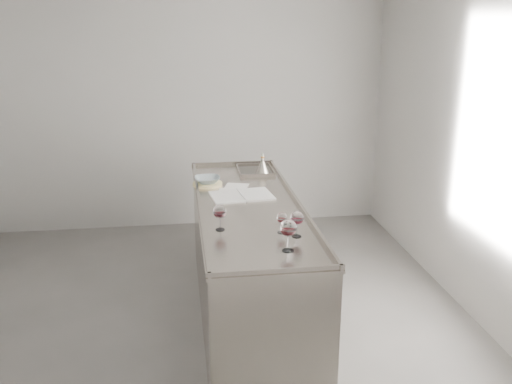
{
  "coord_description": "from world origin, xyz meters",
  "views": [
    {
      "loc": [
        -0.0,
        -3.68,
        2.29
      ],
      "look_at": [
        0.56,
        0.35,
        1.02
      ],
      "focal_mm": 40.0,
      "sensor_mm": 36.0,
      "label": 1
    }
  ],
  "objects": [
    {
      "name": "room_shell",
      "position": [
        0.0,
        0.0,
        1.4
      ],
      "size": [
        4.54,
        5.04,
        2.84
      ],
      "color": "#575451",
      "rests_on": "ground"
    },
    {
      "name": "wine_glass_middle",
      "position": [
        0.62,
        -0.59,
        1.08
      ],
      "size": [
        0.1,
        0.1,
        0.2
      ],
      "rotation": [
        0.0,
        0.0,
        0.25
      ],
      "color": "white",
      "rests_on": "counter"
    },
    {
      "name": "trivet",
      "position": [
        0.23,
        0.85,
        0.95
      ],
      "size": [
        0.25,
        0.25,
        0.02
      ],
      "primitive_type": "cylinder",
      "rotation": [
        0.0,
        0.0,
        0.02
      ],
      "color": "beige",
      "rests_on": "counter"
    },
    {
      "name": "wine_funnel",
      "position": [
        0.73,
        1.11,
        1.0
      ],
      "size": [
        0.14,
        0.14,
        0.21
      ],
      "rotation": [
        0.0,
        0.0,
        0.41
      ],
      "color": "#B2AA9E",
      "rests_on": "counter"
    },
    {
      "name": "wine_glass_small",
      "position": [
        0.64,
        -0.29,
        1.04
      ],
      "size": [
        0.07,
        0.07,
        0.14
      ],
      "rotation": [
        0.0,
        0.0,
        0.37
      ],
      "color": "white",
      "rests_on": "counter"
    },
    {
      "name": "counter",
      "position": [
        0.5,
        0.3,
        0.47
      ],
      "size": [
        0.77,
        2.42,
        0.97
      ],
      "color": "gray",
      "rests_on": "ground"
    },
    {
      "name": "loose_paper_under",
      "position": [
        0.45,
        0.73,
        0.94
      ],
      "size": [
        0.25,
        0.31,
        0.0
      ],
      "primitive_type": "cube",
      "rotation": [
        0.0,
        0.0,
        -0.28
      ],
      "color": "silver",
      "rests_on": "counter"
    },
    {
      "name": "loose_paper_top",
      "position": [
        0.39,
        0.61,
        0.94
      ],
      "size": [
        0.21,
        0.29,
        0.0
      ],
      "primitive_type": "cube",
      "rotation": [
        0.0,
        0.0,
        -0.09
      ],
      "color": "silver",
      "rests_on": "counter"
    },
    {
      "name": "wine_glass_left",
      "position": [
        0.25,
        -0.19,
        1.06
      ],
      "size": [
        0.09,
        0.09,
        0.17
      ],
      "rotation": [
        0.0,
        0.0,
        -0.39
      ],
      "color": "white",
      "rests_on": "counter"
    },
    {
      "name": "ceramic_bowl",
      "position": [
        0.23,
        0.85,
        0.99
      ],
      "size": [
        0.22,
        0.22,
        0.05
      ],
      "primitive_type": "imported",
      "rotation": [
        0.0,
        0.0,
        0.05
      ],
      "color": "#8B9CA2",
      "rests_on": "trivet"
    },
    {
      "name": "wine_glass_right",
      "position": [
        0.72,
        -0.37,
        1.06
      ],
      "size": [
        0.09,
        0.09,
        0.17
      ],
      "rotation": [
        0.0,
        0.0,
        0.29
      ],
      "color": "white",
      "rests_on": "counter"
    },
    {
      "name": "notebook",
      "position": [
        0.47,
        0.51,
        0.95
      ],
      "size": [
        0.5,
        0.38,
        0.02
      ],
      "rotation": [
        0.0,
        0.0,
        0.12
      ],
      "color": "white",
      "rests_on": "counter"
    }
  ]
}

